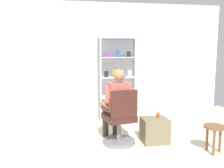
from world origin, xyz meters
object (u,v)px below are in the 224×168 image
tea_glass (158,115)px  wooden_stool (214,131)px  office_chair (120,122)px  storage_crate (155,130)px  display_cabinet_main (118,78)px  seated_shopkeeper (116,102)px

tea_glass → wooden_stool: (0.68, -0.64, -0.12)m
office_chair → storage_crate: bearing=1.6°
storage_crate → tea_glass: bearing=36.4°
display_cabinet_main → office_chair: bearing=-99.0°
display_cabinet_main → office_chair: 1.68m
seated_shopkeeper → wooden_stool: 1.63m
wooden_stool → storage_crate: bearing=142.6°
seated_shopkeeper → tea_glass: size_ratio=14.60×
display_cabinet_main → seated_shopkeeper: (-0.28, -1.40, -0.25)m
storage_crate → tea_glass: tea_glass is taller
display_cabinet_main → storage_crate: (0.37, -1.54, -0.75)m
display_cabinet_main → wooden_stool: bearing=-61.9°
seated_shopkeeper → wooden_stool: bearing=-27.1°
display_cabinet_main → storage_crate: size_ratio=4.25×
office_chair → wooden_stool: (1.38, -0.56, -0.04)m
tea_glass → wooden_stool: size_ratio=0.20×
office_chair → tea_glass: 0.71m
storage_crate → wooden_stool: 0.97m
storage_crate → wooden_stool: size_ratio=1.02×
seated_shopkeeper → wooden_stool: seated_shopkeeper is taller
office_chair → storage_crate: (0.62, 0.02, -0.18)m
display_cabinet_main → tea_glass: bearing=-73.0°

